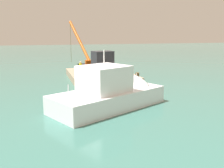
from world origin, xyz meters
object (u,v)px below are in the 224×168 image
dock_worker (81,69)px  salvaged_car (121,84)px  crane_truck (97,62)px  moored_yacht (122,96)px

dock_worker → salvaged_car: size_ratio=0.44×
salvaged_car → crane_truck: bearing=-169.2°
salvaged_car → moored_yacht: moored_yacht is taller
moored_yacht → crane_truck: bearing=178.1°
crane_truck → dock_worker: crane_truck is taller
dock_worker → moored_yacht: (8.75, 2.01, -1.15)m
moored_yacht → salvaged_car: bearing=163.1°
crane_truck → moored_yacht: 11.11m
dock_worker → salvaged_car: bearing=43.1°
crane_truck → salvaged_car: 6.33m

